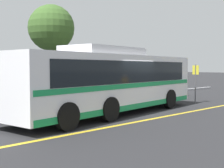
{
  "coord_description": "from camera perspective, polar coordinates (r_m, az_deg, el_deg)",
  "views": [
    {
      "loc": [
        -10.72,
        -9.79,
        2.19
      ],
      "look_at": [
        -0.54,
        0.49,
        1.4
      ],
      "focal_mm": 50.0,
      "sensor_mm": 36.0,
      "label": 1
    }
  ],
  "objects": [
    {
      "name": "lane_strip_0",
      "position": [
        13.17,
        6.79,
        -6.46
      ],
      "size": [
        31.18,
        0.2,
        0.01
      ],
      "primitive_type": "cube",
      "rotation": [
        0.0,
        0.0,
        1.57
      ],
      "color": "gold",
      "rests_on": "ground_plane"
    },
    {
      "name": "parked_car_3",
      "position": [
        22.94,
        9.08,
        -0.57
      ],
      "size": [
        4.04,
        2.09,
        1.47
      ],
      "rotation": [
        0.0,
        0.0,
        -1.5
      ],
      "color": "#335B33",
      "rests_on": "ground_plane"
    },
    {
      "name": "ground_plane",
      "position": [
        14.68,
        2.87,
        -5.47
      ],
      "size": [
        220.0,
        220.0,
        0.0
      ],
      "primitive_type": "plane",
      "color": "#262628"
    },
    {
      "name": "tree_0",
      "position": [
        22.44,
        -11.03,
        9.97
      ],
      "size": [
        3.22,
        3.22,
        6.53
      ],
      "color": "#513823",
      "rests_on": "ground_plane"
    },
    {
      "name": "parked_car_2",
      "position": [
        19.25,
        -0.27,
        -1.35
      ],
      "size": [
        4.95,
        2.1,
        1.36
      ],
      "rotation": [
        0.0,
        0.0,
        1.49
      ],
      "color": "olive",
      "rests_on": "ground_plane"
    },
    {
      "name": "curb_strip",
      "position": [
        18.82,
        -11.7,
        -3.4
      ],
      "size": [
        39.18,
        0.36,
        0.15
      ],
      "primitive_type": "cube",
      "color": "#99999E",
      "rests_on": "ground_plane"
    },
    {
      "name": "bus_stop_sign",
      "position": [
        19.72,
        15.03,
        0.95
      ],
      "size": [
        0.08,
        0.4,
        2.34
      ],
      "rotation": [
        0.0,
        0.0,
        -1.44
      ],
      "color": "#59595E",
      "rests_on": "ground_plane"
    },
    {
      "name": "parked_car_1",
      "position": [
        15.54,
        -18.48,
        -2.56
      ],
      "size": [
        3.93,
        2.05,
        1.39
      ],
      "rotation": [
        0.0,
        0.0,
        -1.58
      ],
      "color": "black",
      "rests_on": "ground_plane"
    },
    {
      "name": "transit_bus",
      "position": [
        14.46,
        -0.04,
        0.65
      ],
      "size": [
        11.68,
        3.9,
        3.08
      ],
      "rotation": [
        0.0,
        0.0,
        -1.44
      ],
      "color": "white",
      "rests_on": "ground_plane"
    }
  ]
}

